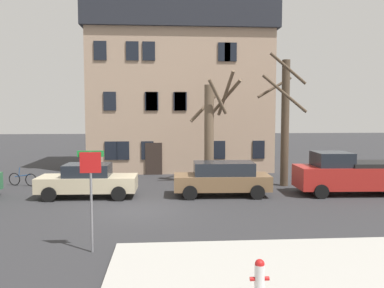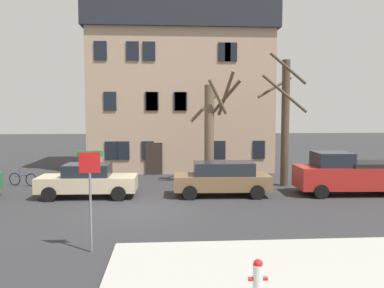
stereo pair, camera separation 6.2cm
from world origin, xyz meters
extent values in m
plane|color=#2D2D30|center=(0.00, 0.00, 0.00)|extent=(120.00, 120.00, 0.00)
cube|color=#A8A59E|center=(4.69, -7.67, 0.06)|extent=(10.07, 6.35, 0.12)
cube|color=tan|center=(2.29, 12.75, 4.80)|extent=(12.47, 6.56, 9.60)
cube|color=#23262D|center=(2.29, 12.75, 10.49)|extent=(12.97, 7.06, 1.79)
cube|color=#2D231E|center=(0.43, 9.42, 1.05)|extent=(1.10, 0.12, 2.10)
cube|color=black|center=(-2.33, 9.43, 1.60)|extent=(0.80, 0.08, 1.20)
cube|color=black|center=(-1.55, 9.43, 1.60)|extent=(0.80, 0.08, 1.20)
cube|color=black|center=(0.03, 9.43, 1.60)|extent=(0.80, 0.08, 1.20)
cube|color=black|center=(4.76, 9.43, 1.60)|extent=(0.80, 0.08, 1.20)
cube|color=black|center=(7.41, 9.43, 1.60)|extent=(0.80, 0.08, 1.20)
cube|color=black|center=(-2.35, 9.43, 4.80)|extent=(0.80, 0.08, 1.20)
cube|color=black|center=(0.29, 9.43, 4.80)|extent=(0.80, 0.08, 1.20)
cube|color=black|center=(0.36, 9.43, 4.80)|extent=(0.80, 0.08, 1.20)
cube|color=black|center=(2.14, 9.43, 4.80)|extent=(0.80, 0.08, 1.20)
cube|color=black|center=(2.21, 9.43, 4.80)|extent=(0.80, 0.08, 1.20)
cube|color=black|center=(-2.91, 9.43, 8.00)|extent=(0.80, 0.08, 1.20)
cube|color=black|center=(-0.88, 9.43, 8.00)|extent=(0.80, 0.08, 1.20)
cube|color=black|center=(0.17, 9.43, 8.00)|extent=(0.80, 0.08, 1.20)
cube|color=black|center=(5.05, 9.43, 8.00)|extent=(0.80, 0.08, 1.20)
cube|color=black|center=(5.47, 9.43, 8.00)|extent=(0.80, 0.08, 1.20)
cylinder|color=brown|center=(3.65, 5.78, 2.81)|extent=(0.54, 0.54, 5.62)
cylinder|color=brown|center=(4.06, 5.26, 4.94)|extent=(1.27, 1.06, 1.92)
cylinder|color=brown|center=(4.67, 6.46, 4.92)|extent=(1.59, 2.24, 2.04)
cylinder|color=brown|center=(3.41, 6.51, 4.32)|extent=(1.66, 0.72, 1.64)
cylinder|color=brown|center=(4.63, 6.03, 5.14)|extent=(0.73, 2.14, 2.49)
cylinder|color=#4C3D2D|center=(7.78, 5.00, 3.47)|extent=(0.44, 0.44, 6.93)
cylinder|color=#4C3D2D|center=(7.60, 4.10, 6.37)|extent=(1.92, 0.53, 1.72)
cylinder|color=#4C3D2D|center=(7.46, 6.02, 5.51)|extent=(2.17, 0.81, 1.28)
cylinder|color=#4C3D2D|center=(7.39, 3.95, 5.06)|extent=(2.25, 0.97, 2.05)
cube|color=#C6B793|center=(-2.55, 2.72, 0.68)|extent=(4.67, 1.86, 0.71)
cube|color=#1E232B|center=(-2.55, 2.72, 1.32)|extent=(2.17, 1.60, 0.58)
cylinder|color=black|center=(-4.14, 1.87, 0.34)|extent=(0.68, 0.23, 0.68)
cylinder|color=black|center=(-4.11, 3.63, 0.34)|extent=(0.68, 0.23, 0.68)
cylinder|color=black|center=(-0.99, 1.80, 0.34)|extent=(0.68, 0.23, 0.68)
cylinder|color=black|center=(-0.95, 3.57, 0.34)|extent=(0.68, 0.23, 0.68)
cube|color=brown|center=(3.91, 2.59, 0.68)|extent=(4.71, 1.90, 0.72)
cube|color=#1E232B|center=(4.01, 2.59, 1.35)|extent=(2.93, 1.63, 0.62)
cylinder|color=black|center=(2.31, 1.77, 0.34)|extent=(0.69, 0.24, 0.68)
cylinder|color=black|center=(2.36, 3.52, 0.34)|extent=(0.69, 0.24, 0.68)
cylinder|color=black|center=(5.47, 1.67, 0.34)|extent=(0.69, 0.24, 0.68)
cylinder|color=black|center=(5.52, 3.42, 0.34)|extent=(0.69, 0.24, 0.68)
cube|color=#AD231E|center=(10.38, 2.51, 0.87)|extent=(5.43, 2.17, 1.09)
cube|color=#1E232B|center=(9.41, 2.55, 1.76)|extent=(1.78, 1.79, 0.70)
cube|color=black|center=(11.56, 2.47, 1.51)|extent=(2.86, 1.99, 0.20)
cylinder|color=black|center=(8.52, 1.60, 0.34)|extent=(0.69, 0.25, 0.68)
cylinder|color=black|center=(8.59, 3.56, 0.34)|extent=(0.69, 0.25, 0.68)
cylinder|color=black|center=(12.24, 3.43, 0.34)|extent=(0.69, 0.25, 0.68)
cylinder|color=silver|center=(3.14, -8.14, 0.46)|extent=(0.22, 0.22, 0.68)
sphere|color=red|center=(3.14, -8.14, 0.82)|extent=(0.21, 0.21, 0.21)
cylinder|color=red|center=(2.98, -8.14, 0.50)|extent=(0.10, 0.09, 0.09)
cylinder|color=red|center=(3.30, -8.14, 0.50)|extent=(0.10, 0.09, 0.09)
cylinder|color=slate|center=(-1.00, -4.86, 1.47)|extent=(0.07, 0.07, 2.94)
cube|color=red|center=(-1.00, -4.88, 2.64)|extent=(0.60, 0.03, 0.60)
cube|color=#1E8C38|center=(-1.00, -4.84, 2.89)|extent=(0.76, 0.02, 0.18)
torus|color=black|center=(-6.24, 5.81, 0.36)|extent=(0.69, 0.25, 0.71)
torus|color=black|center=(-7.24, 6.11, 0.36)|extent=(0.69, 0.25, 0.71)
cylinder|color=#1E4C8C|center=(-6.74, 5.96, 0.58)|extent=(0.97, 0.33, 0.19)
cylinder|color=#1E4C8C|center=(-6.93, 6.02, 0.81)|extent=(0.10, 0.06, 0.45)
camera|label=1|loc=(1.10, -16.19, 4.07)|focal=36.67mm
camera|label=2|loc=(1.16, -16.19, 4.07)|focal=36.67mm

